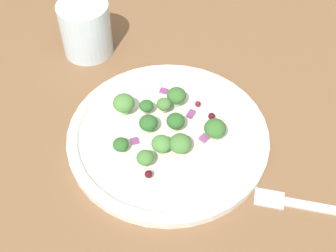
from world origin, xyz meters
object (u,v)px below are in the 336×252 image
object	(u,v)px
broccoli_floret_0	(124,103)
water_glass	(86,29)
plate	(168,135)
broccoli_floret_2	(177,96)
broccoli_floret_1	(145,157)
fork	(322,208)

from	to	relation	value
broccoli_floret_0	water_glass	distance (cm)	16.42
plate	broccoli_floret_0	world-z (taller)	broccoli_floret_0
broccoli_floret_2	water_glass	xyz separation A→B (cm)	(-4.08, 18.87, 1.05)
broccoli_floret_1	broccoli_floret_2	xyz separation A→B (cm)	(9.13, 6.33, 0.19)
fork	water_glass	distance (cm)	42.97
plate	broccoli_floret_1	world-z (taller)	broccoli_floret_1
broccoli_floret_0	broccoli_floret_2	xyz separation A→B (cm)	(6.81, -2.70, -0.15)
broccoli_floret_2	plate	bearing A→B (deg)	-137.19
broccoli_floret_0	fork	size ratio (longest dim) A/B	0.21
broccoli_floret_1	broccoli_floret_2	distance (cm)	11.12
water_glass	broccoli_floret_2	bearing A→B (deg)	-77.80
broccoli_floret_2	fork	distance (cm)	23.67
broccoli_floret_2	water_glass	distance (cm)	19.33
plate	water_glass	world-z (taller)	water_glass
broccoli_floret_1	broccoli_floret_2	size ratio (longest dim) A/B	0.81
broccoli_floret_0	fork	distance (cm)	28.55
plate	fork	world-z (taller)	plate
broccoli_floret_2	fork	world-z (taller)	broccoli_floret_2
broccoli_floret_2	water_glass	size ratio (longest dim) A/B	0.32
plate	broccoli_floret_1	bearing A→B (deg)	-152.03
broccoli_floret_0	broccoli_floret_1	bearing A→B (deg)	-104.39
broccoli_floret_1	fork	distance (cm)	22.29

